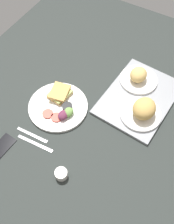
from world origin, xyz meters
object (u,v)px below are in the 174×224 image
bread_plate_near (138,77)px  serving_tray (139,98)px  fork (32,135)px  cell_phone (1,148)px  espresso_cup (61,174)px  bread_plate_far (143,110)px  plate_with_salad (59,105)px  knife (35,143)px

bread_plate_near → serving_tray: bearing=28.3°
fork → cell_phone: 15.56cm
bread_plate_near → espresso_cup: bearing=-6.1°
bread_plate_far → cell_phone: 70.71cm
serving_tray → fork: (46.30, -35.97, -0.55)cm
serving_tray → bread_plate_far: (9.76, 5.63, 4.92)cm
plate_with_salad → cell_phone: 35.37cm
espresso_cup → knife: 20.83cm
cell_phone → serving_tray: bearing=147.2°
cell_phone → espresso_cup: bearing=99.6°
plate_with_salad → espresso_cup: plate_with_salad is taller
serving_tray → bread_plate_near: 11.76cm
knife → bread_plate_near: bearing=61.5°
bread_plate_far → fork: size_ratio=1.22×
bread_plate_near → cell_phone: (69.08, -39.31, -4.05)cm
plate_with_salad → knife: 23.74cm
bread_plate_near → plate_with_salad: (35.50, -28.28, -2.83)cm
bread_plate_near → plate_with_salad: bearing=-38.5°
fork → knife: size_ratio=0.89×
bread_plate_near → plate_with_salad: size_ratio=0.67×
bread_plate_near → cell_phone: 79.59cm
bread_plate_far → cell_phone: size_ratio=1.45×
serving_tray → knife: bearing=-33.0°
bread_plate_far → fork: (36.53, -41.61, -5.47)cm
bread_plate_far → espresso_cup: bearing=-21.2°
bread_plate_near → espresso_cup: size_ratio=3.70×
cell_phone → plate_with_salad: bearing=166.0°
bread_plate_far → fork: bearing=-48.7°
fork → cell_phone: cell_phone is taller
espresso_cup → knife: size_ratio=0.29×
bread_plate_near → knife: 65.02cm
espresso_cup → fork: 25.63cm
bread_plate_far → knife: bearing=-43.6°
espresso_cup → plate_with_salad: bearing=-145.2°
bread_plate_near → knife: size_ratio=1.09×
serving_tray → fork: serving_tray is taller
serving_tray → bread_plate_near: size_ratio=2.17×
plate_with_salad → espresso_cup: 37.16cm
bread_plate_far → espresso_cup: bread_plate_far is taller
bread_plate_near → fork: bearing=-28.7°
bread_plate_near → fork: 64.12cm
serving_tray → espresso_cup: size_ratio=8.04×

